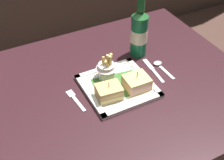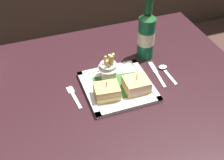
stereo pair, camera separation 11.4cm
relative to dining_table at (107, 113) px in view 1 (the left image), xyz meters
The scene contains 9 objects.
dining_table is the anchor object (origin of this frame).
square_plate 0.15m from the dining_table, 20.41° to the right, with size 0.25×0.25×0.02m.
sandwich_half_left 0.18m from the dining_table, 106.22° to the right, with size 0.10×0.08×0.07m.
sandwich_half_right 0.20m from the dining_table, 29.11° to the right, with size 0.09×0.08×0.07m.
fries_cup 0.20m from the dining_table, 61.50° to the left, with size 0.08×0.08×0.11m.
beer_bottle 0.35m from the dining_table, 31.94° to the left, with size 0.07×0.07×0.27m.
fork 0.19m from the dining_table, behind, with size 0.03×0.13×0.00m.
knife 0.26m from the dining_table, ahead, with size 0.03×0.16×0.00m.
spoon 0.29m from the dining_table, ahead, with size 0.04×0.12×0.01m.
Camera 1 is at (-0.38, -0.78, 1.53)m, focal length 49.96 mm.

